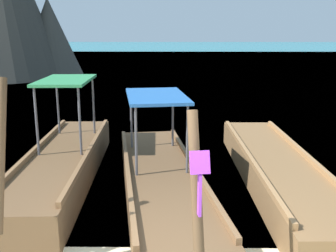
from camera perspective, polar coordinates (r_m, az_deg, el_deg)
The scene contains 4 objects.
sea_water at distance 65.24m, azimuth 0.73°, elevation 10.83°, with size 120.00×120.00×0.00m, color #147A89.
longtail_boat_orange_ribbon at distance 8.56m, azimuth -15.04°, elevation -5.36°, with size 1.48×6.40×2.52m.
longtail_boat_violet_ribbon at distance 7.61m, azimuth -1.01°, elevation -7.79°, with size 2.26×6.61×2.26m.
longtail_boat_pink_ribbon at distance 8.36m, azimuth 15.54°, elevation -6.39°, with size 1.35×6.80×2.37m.
Camera 1 is at (0.10, -3.82, 3.08)m, focal length 41.95 mm.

